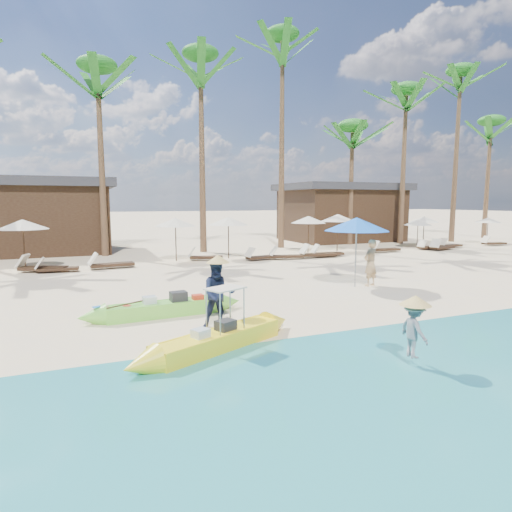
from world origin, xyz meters
name	(u,v)px	position (x,y,z in m)	size (l,w,h in m)	color
ground	(264,310)	(0.00, 0.00, 0.00)	(240.00, 240.00, 0.00)	beige
wet_sand_strip	(382,379)	(0.00, -5.00, 0.00)	(240.00, 4.50, 0.01)	tan
green_canoe	(165,308)	(-2.64, 0.47, 0.20)	(4.78, 0.82, 0.61)	#6CCC3E
yellow_canoe	(219,339)	(-2.09, -2.52, 0.20)	(4.47, 2.27, 1.24)	yellow
tourist	(370,263)	(4.84, 1.70, 0.82)	(0.60, 0.39, 1.65)	tan
vendor_green	(218,294)	(-1.65, -1.10, 0.81)	(0.79, 0.61, 1.62)	#141B37
vendor_yellow	(414,330)	(0.88, -4.76, 0.69)	(0.66, 0.38, 1.02)	gray
blue_umbrella	(357,224)	(4.22, 1.73, 2.20)	(2.26, 2.26, 2.43)	#99999E
resort_parasol_4	(23,224)	(-6.88, 10.43, 1.99)	(2.14, 2.14, 2.21)	#352415
lounger_4_left	(55,268)	(-5.65, 9.14, 0.19)	(1.72, 0.65, 0.57)	#352415
lounger_4_right	(40,267)	(-6.25, 9.50, 0.23)	(2.08, 1.23, 0.67)	#352415
resort_parasol_5	(175,222)	(-0.18, 10.68, 1.95)	(2.10, 2.10, 2.16)	#352415
lounger_5_left	(109,264)	(-3.47, 9.38, 0.22)	(2.01, 0.80, 0.66)	#352415
resort_parasol_6	(228,221)	(2.58, 10.64, 1.96)	(2.11, 2.11, 2.18)	#352415
lounger_6_left	(204,256)	(1.18, 10.43, 0.20)	(1.82, 1.04, 0.59)	#352415
lounger_6_right	(260,256)	(3.83, 9.34, 0.20)	(1.82, 0.81, 0.60)	#352415
resort_parasol_7	(308,220)	(7.71, 11.28, 1.93)	(2.08, 2.08, 2.14)	#352415
lounger_7_left	(285,255)	(5.17, 9.18, 0.20)	(1.84, 0.93, 0.60)	#352415
lounger_7_right	(316,254)	(6.97, 9.08, 0.22)	(2.03, 0.83, 0.67)	#352415
resort_parasol_8	(338,218)	(9.67, 11.21, 2.01)	(2.16, 2.16, 2.23)	#352415
lounger_8_left	(326,253)	(7.72, 9.35, 0.20)	(1.85, 0.82, 0.61)	#352415
resort_parasol_9	(418,222)	(15.39, 10.75, 1.65)	(1.77, 1.77, 1.83)	#352415
lounger_9_left	(383,249)	(11.91, 9.73, 0.21)	(1.88, 0.68, 0.63)	#352415
lounger_9_right	(428,247)	(15.39, 9.81, 0.19)	(1.74, 0.78, 0.57)	#352415
resort_parasol_10	(424,219)	(16.42, 11.31, 1.80)	(1.94, 1.94, 2.00)	#352415
lounger_10_left	(441,247)	(15.87, 9.23, 0.22)	(2.01, 1.05, 0.65)	#352415
lounger_10_right	(449,245)	(17.44, 10.09, 0.19)	(1.69, 0.56, 0.57)	#352415
resort_parasol_11	(488,220)	(22.40, 11.39, 1.65)	(1.78, 1.78, 1.83)	#352415
lounger_11_left	(493,243)	(21.29, 10.03, 0.20)	(1.79, 0.77, 0.59)	#352415
palm_3	(98,94)	(-3.36, 14.27, 8.58)	(2.08, 2.08, 10.52)	brown
palm_4	(201,87)	(2.15, 14.01, 9.45)	(2.08, 2.08, 11.70)	brown
palm_5	(282,74)	(7.45, 14.38, 10.82)	(2.08, 2.08, 13.60)	brown
palm_6	(352,141)	(12.84, 14.52, 7.05)	(2.08, 2.08, 8.51)	brown
palm_7	(406,114)	(16.57, 13.68, 8.99)	(2.08, 2.08, 11.08)	brown
palm_8	(459,100)	(21.07, 13.33, 10.18)	(2.08, 2.08, 12.70)	brown
palm_9	(490,138)	(26.21, 14.81, 8.06)	(2.08, 2.08, 9.82)	brown
pavilion_west	(15,215)	(-8.00, 17.50, 2.19)	(10.80, 6.60, 4.30)	#352415
pavilion_east	(340,212)	(14.00, 17.50, 2.20)	(8.80, 6.60, 4.30)	#352415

